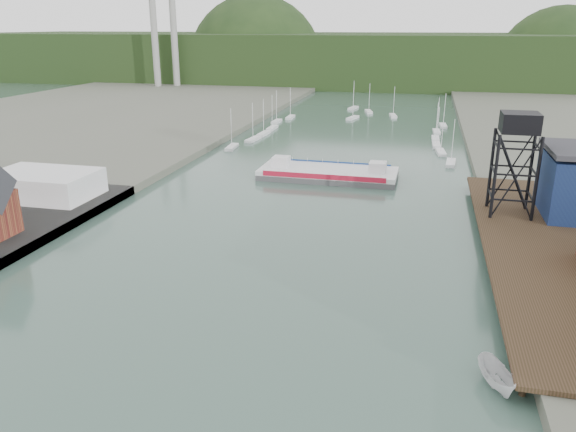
% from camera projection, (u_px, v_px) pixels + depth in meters
% --- Properties ---
extents(ground, '(600.00, 600.00, 0.00)m').
position_uv_depth(ground, '(133.00, 429.00, 44.99)').
color(ground, '#314D42').
rests_on(ground, ground).
extents(east_pier, '(14.00, 70.00, 2.45)m').
position_uv_depth(east_pier, '(535.00, 245.00, 77.48)').
color(east_pier, black).
rests_on(east_pier, ground).
extents(white_shed, '(18.00, 12.00, 4.50)m').
position_uv_depth(white_shed, '(44.00, 184.00, 99.55)').
color(white_shed, silver).
rests_on(white_shed, west_quay).
extents(lift_tower, '(6.50, 6.50, 16.00)m').
position_uv_depth(lift_tower, '(519.00, 129.00, 85.43)').
color(lift_tower, black).
rests_on(lift_tower, east_pier).
extents(marina_sailboats, '(57.71, 92.65, 0.90)m').
position_uv_depth(marina_sailboats, '(354.00, 129.00, 172.17)').
color(marina_sailboats, silver).
rests_on(marina_sailboats, ground).
extents(smokestacks, '(11.20, 8.20, 60.00)m').
position_uv_depth(smokestacks, '(164.00, 26.00, 272.77)').
color(smokestacks, gray).
rests_on(smokestacks, ground).
extents(distant_hills, '(500.00, 120.00, 80.00)m').
position_uv_depth(distant_hills, '(384.00, 62.00, 319.61)').
color(distant_hills, black).
rests_on(distant_hills, ground).
extents(chain_ferry, '(28.65, 11.95, 4.11)m').
position_uv_depth(chain_ferry, '(328.00, 173.00, 117.87)').
color(chain_ferry, '#47474A').
rests_on(chain_ferry, ground).
extents(motorboat, '(3.99, 6.19, 2.24)m').
position_uv_depth(motorboat, '(497.00, 377.00, 49.67)').
color(motorboat, silver).
rests_on(motorboat, ground).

